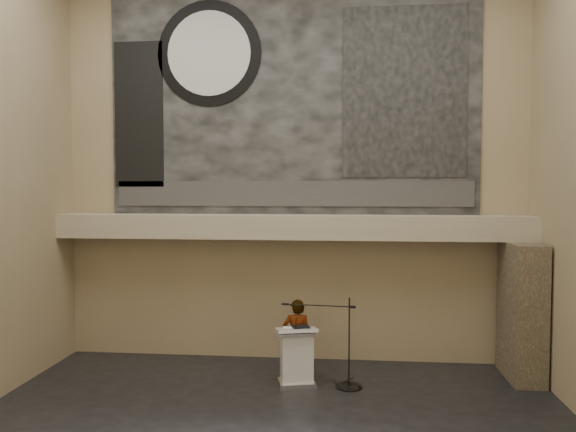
# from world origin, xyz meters

# --- Properties ---
(wall_back) EXTENTS (10.00, 0.02, 8.50)m
(wall_back) POSITION_xyz_m (0.00, 4.00, 4.25)
(wall_back) COLOR #91805C
(wall_back) RESTS_ON floor
(wall_front) EXTENTS (10.00, 0.02, 8.50)m
(wall_front) POSITION_xyz_m (0.00, -4.00, 4.25)
(wall_front) COLOR #91805C
(wall_front) RESTS_ON floor
(soffit) EXTENTS (10.00, 0.80, 0.50)m
(soffit) POSITION_xyz_m (0.00, 3.60, 2.95)
(soffit) COLOR tan
(soffit) RESTS_ON wall_back
(sprinkler_left) EXTENTS (0.04, 0.04, 0.06)m
(sprinkler_left) POSITION_xyz_m (-1.60, 3.55, 2.67)
(sprinkler_left) COLOR #B2893D
(sprinkler_left) RESTS_ON soffit
(sprinkler_right) EXTENTS (0.04, 0.04, 0.06)m
(sprinkler_right) POSITION_xyz_m (1.90, 3.55, 2.67)
(sprinkler_right) COLOR #B2893D
(sprinkler_right) RESTS_ON soffit
(banner) EXTENTS (8.00, 0.05, 5.00)m
(banner) POSITION_xyz_m (0.00, 3.97, 5.70)
(banner) COLOR black
(banner) RESTS_ON wall_back
(banner_text_strip) EXTENTS (7.76, 0.02, 0.55)m
(banner_text_strip) POSITION_xyz_m (0.00, 3.93, 3.65)
(banner_text_strip) COLOR #303030
(banner_text_strip) RESTS_ON banner
(banner_clock_rim) EXTENTS (2.30, 0.02, 2.30)m
(banner_clock_rim) POSITION_xyz_m (-1.80, 3.93, 6.70)
(banner_clock_rim) COLOR black
(banner_clock_rim) RESTS_ON banner
(banner_clock_face) EXTENTS (1.84, 0.02, 1.84)m
(banner_clock_face) POSITION_xyz_m (-1.80, 3.91, 6.70)
(banner_clock_face) COLOR silver
(banner_clock_face) RESTS_ON banner
(banner_building_print) EXTENTS (2.60, 0.02, 3.60)m
(banner_building_print) POSITION_xyz_m (2.40, 3.93, 5.80)
(banner_building_print) COLOR black
(banner_building_print) RESTS_ON banner
(banner_brick_print) EXTENTS (1.10, 0.02, 3.20)m
(banner_brick_print) POSITION_xyz_m (-3.40, 3.93, 5.40)
(banner_brick_print) COLOR black
(banner_brick_print) RESTS_ON banner
(stone_pier) EXTENTS (0.60, 1.40, 2.70)m
(stone_pier) POSITION_xyz_m (4.65, 3.15, 1.35)
(stone_pier) COLOR #433829
(stone_pier) RESTS_ON floor
(lectern) EXTENTS (0.86, 0.70, 1.14)m
(lectern) POSITION_xyz_m (0.25, 2.33, 0.55)
(lectern) COLOR silver
(lectern) RESTS_ON floor
(binder) EXTENTS (0.38, 0.34, 0.04)m
(binder) POSITION_xyz_m (0.33, 2.34, 1.12)
(binder) COLOR black
(binder) RESTS_ON lectern
(papers) EXTENTS (0.22, 0.30, 0.00)m
(papers) POSITION_xyz_m (0.10, 2.31, 1.10)
(papers) COLOR silver
(papers) RESTS_ON lectern
(speaker_person) EXTENTS (0.60, 0.42, 1.56)m
(speaker_person) POSITION_xyz_m (0.22, 2.84, 0.78)
(speaker_person) COLOR silver
(speaker_person) RESTS_ON floor
(mic_stand) EXTENTS (1.56, 0.52, 1.71)m
(mic_stand) POSITION_xyz_m (1.20, 2.30, 0.27)
(mic_stand) COLOR black
(mic_stand) RESTS_ON floor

